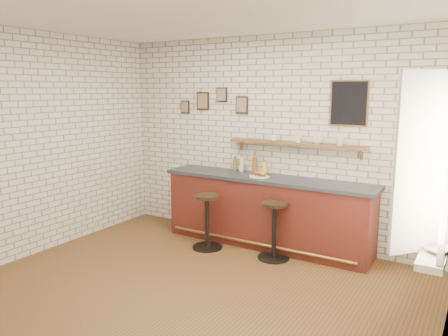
{
  "coord_description": "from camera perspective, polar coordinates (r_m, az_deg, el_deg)",
  "views": [
    {
      "loc": [
        2.69,
        -3.78,
        2.23
      ],
      "look_at": [
        -0.16,
        0.9,
        1.24
      ],
      "focal_mm": 35.0,
      "sensor_mm": 36.0,
      "label": 1
    }
  ],
  "objects": [
    {
      "name": "ground",
      "position": [
        5.15,
        -3.86,
        -15.44
      ],
      "size": [
        5.0,
        5.0,
        0.0
      ],
      "primitive_type": "plane",
      "color": "brown",
      "rests_on": "ground"
    },
    {
      "name": "bitters_bottle_amber",
      "position": [
        6.48,
        4.0,
        0.44
      ],
      "size": [
        0.07,
        0.07,
        0.29
      ],
      "color": "#944B17",
      "rests_on": "bar_counter"
    },
    {
      "name": "potato_chips",
      "position": [
        6.18,
        4.56,
        -1.04
      ],
      "size": [
        0.26,
        0.19,
        0.0
      ],
      "color": "gold",
      "rests_on": "sandwich_plate"
    },
    {
      "name": "condiment_bottle_yellow",
      "position": [
        6.42,
        5.32,
        -0.0
      ],
      "size": [
        0.06,
        0.06,
        0.2
      ],
      "color": "yellow",
      "rests_on": "bar_counter"
    },
    {
      "name": "book_lower",
      "position": [
        4.07,
        25.56,
        -9.25
      ],
      "size": [
        0.27,
        0.29,
        0.02
      ],
      "primitive_type": "imported",
      "rotation": [
        0.0,
        0.0,
        0.52
      ],
      "color": "tan",
      "rests_on": "window_sill"
    },
    {
      "name": "back_wall_decor",
      "position": [
        6.27,
        8.23,
        8.45
      ],
      "size": [
        2.96,
        0.02,
        0.56
      ],
      "color": "black",
      "rests_on": "ground"
    },
    {
      "name": "ciabatta_sandwich",
      "position": [
        6.17,
        4.74,
        -0.78
      ],
      "size": [
        0.21,
        0.15,
        0.06
      ],
      "color": "#B77E4B",
      "rests_on": "sandwich_plate"
    },
    {
      "name": "shelf_cup_b",
      "position": [
        6.15,
        9.67,
        3.72
      ],
      "size": [
        0.13,
        0.13,
        0.09
      ],
      "primitive_type": "imported",
      "rotation": [
        0.0,
        0.0,
        1.2
      ],
      "color": "white",
      "rests_on": "wall_shelf"
    },
    {
      "name": "shelf_cup_d",
      "position": [
        5.96,
        14.9,
        3.33
      ],
      "size": [
        0.12,
        0.12,
        0.1
      ],
      "primitive_type": "imported",
      "rotation": [
        0.0,
        0.0,
        0.21
      ],
      "color": "white",
      "rests_on": "wall_shelf"
    },
    {
      "name": "window_sill",
      "position": [
        4.3,
        26.12,
        -8.83
      ],
      "size": [
        0.2,
        1.35,
        0.06
      ],
      "color": "white",
      "rests_on": "ground"
    },
    {
      "name": "bitters_bottle_brown",
      "position": [
        6.65,
        1.47,
        0.42
      ],
      "size": [
        0.07,
        0.07,
        0.21
      ],
      "color": "brown",
      "rests_on": "bar_counter"
    },
    {
      "name": "casement_window",
      "position": [
        4.14,
        26.35,
        1.13
      ],
      "size": [
        0.4,
        1.3,
        1.56
      ],
      "color": "white",
      "rests_on": "ground"
    },
    {
      "name": "book_upper",
      "position": [
        4.03,
        25.53,
        -9.16
      ],
      "size": [
        0.25,
        0.26,
        0.02
      ],
      "primitive_type": "imported",
      "rotation": [
        0.0,
        0.0,
        -0.65
      ],
      "color": "tan",
      "rests_on": "book_lower"
    },
    {
      "name": "shelf_cup_c",
      "position": [
        6.05,
        12.14,
        3.57
      ],
      "size": [
        0.14,
        0.14,
        0.1
      ],
      "primitive_type": "imported",
      "rotation": [
        0.0,
        0.0,
        1.68
      ],
      "color": "white",
      "rests_on": "wall_shelf"
    },
    {
      "name": "bar_counter",
      "position": [
        6.32,
        5.55,
        -5.65
      ],
      "size": [
        3.1,
        0.65,
        1.01
      ],
      "color": "#5B1F18",
      "rests_on": "ground"
    },
    {
      "name": "bitters_bottle_white",
      "position": [
        6.59,
        2.29,
        0.43
      ],
      "size": [
        0.06,
        0.06,
        0.24
      ],
      "color": "silver",
      "rests_on": "bar_counter"
    },
    {
      "name": "bar_stool_right",
      "position": [
        5.86,
        6.57,
        -7.88
      ],
      "size": [
        0.43,
        0.43,
        0.77
      ],
      "color": "black",
      "rests_on": "ground"
    },
    {
      "name": "bar_stool_left",
      "position": [
        6.21,
        -2.23,
        -6.76
      ],
      "size": [
        0.43,
        0.43,
        0.78
      ],
      "color": "black",
      "rests_on": "ground"
    },
    {
      "name": "sandwich_plate",
      "position": [
        6.18,
        4.66,
        -1.12
      ],
      "size": [
        0.28,
        0.28,
        0.01
      ],
      "primitive_type": "cylinder",
      "color": "white",
      "rests_on": "bar_counter"
    },
    {
      "name": "shelf_cup_a",
      "position": [
        6.3,
        6.51,
        3.91
      ],
      "size": [
        0.15,
        0.15,
        0.09
      ],
      "primitive_type": "imported",
      "rotation": [
        0.0,
        0.0,
        0.69
      ],
      "color": "white",
      "rests_on": "wall_shelf"
    },
    {
      "name": "wall_shelf",
      "position": [
        6.18,
        9.29,
        3.11
      ],
      "size": [
        2.0,
        0.18,
        0.18
      ],
      "color": "brown",
      "rests_on": "ground"
    }
  ]
}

